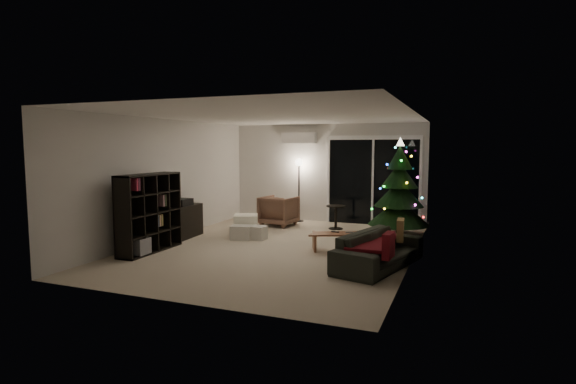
% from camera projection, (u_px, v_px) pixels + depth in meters
% --- Properties ---
extents(room, '(6.50, 7.51, 2.60)m').
position_uv_depth(room, '(323.00, 189.00, 9.71)').
color(room, beige).
rests_on(room, ground).
extents(bookshelf, '(0.54, 1.47, 1.44)m').
position_uv_depth(bookshelf, '(142.00, 212.00, 8.30)').
color(bookshelf, black).
rests_on(bookshelf, floor).
extents(media_cabinet, '(0.48, 1.12, 0.69)m').
position_uv_depth(media_cabinet, '(182.00, 222.00, 9.49)').
color(media_cabinet, black).
rests_on(media_cabinet, floor).
extents(stereo, '(0.35, 0.41, 0.15)m').
position_uv_depth(stereo, '(181.00, 202.00, 9.45)').
color(stereo, black).
rests_on(stereo, media_cabinet).
extents(armchair, '(0.87, 0.89, 0.73)m').
position_uv_depth(armchair, '(279.00, 211.00, 10.99)').
color(armchair, brown).
rests_on(armchair, floor).
extents(ottoman, '(0.66, 0.66, 0.45)m').
position_uv_depth(ottoman, '(246.00, 225.00, 9.78)').
color(ottoman, white).
rests_on(ottoman, floor).
extents(cardboard_box_a, '(0.48, 0.41, 0.29)m').
position_uv_depth(cardboard_box_a, '(241.00, 232.00, 9.36)').
color(cardboard_box_a, beige).
rests_on(cardboard_box_a, floor).
extents(cardboard_box_b, '(0.41, 0.31, 0.28)m').
position_uv_depth(cardboard_box_b, '(256.00, 233.00, 9.37)').
color(cardboard_box_b, beige).
rests_on(cardboard_box_b, floor).
extents(side_table, '(0.55, 0.55, 0.56)m').
position_uv_depth(side_table, '(336.00, 217.00, 10.52)').
color(side_table, black).
rests_on(side_table, floor).
extents(floor_lamp, '(0.25, 0.25, 1.55)m').
position_uv_depth(floor_lamp, '(299.00, 192.00, 11.56)').
color(floor_lamp, black).
rests_on(floor_lamp, floor).
extents(sofa, '(1.24, 2.06, 0.56)m').
position_uv_depth(sofa, '(379.00, 250.00, 7.19)').
color(sofa, '#272C22').
rests_on(sofa, floor).
extents(sofa_throw, '(0.60, 1.39, 0.05)m').
position_uv_depth(sofa_throw, '(373.00, 242.00, 7.21)').
color(sofa_throw, '#600E12').
rests_on(sofa_throw, sofa).
extents(cushion_a, '(0.14, 0.38, 0.37)m').
position_uv_depth(cushion_a, '(400.00, 230.00, 7.68)').
color(cushion_a, '#997244').
rests_on(cushion_a, sofa).
extents(cushion_b, '(0.14, 0.38, 0.37)m').
position_uv_depth(cushion_b, '(388.00, 245.00, 6.47)').
color(cushion_b, '#600E12').
rests_on(cushion_b, sofa).
extents(coffee_table, '(1.23, 0.83, 0.37)m').
position_uv_depth(coffee_table, '(343.00, 243.00, 8.18)').
color(coffee_table, brown).
rests_on(coffee_table, floor).
extents(remote_a, '(0.15, 0.04, 0.02)m').
position_uv_depth(remote_a, '(335.00, 232.00, 8.21)').
color(remote_a, black).
rests_on(remote_a, coffee_table).
extents(remote_b, '(0.14, 0.08, 0.02)m').
position_uv_depth(remote_b, '(349.00, 232.00, 8.17)').
color(remote_b, slate).
rests_on(remote_b, coffee_table).
extents(christmas_tree, '(1.53, 1.53, 2.12)m').
position_uv_depth(christmas_tree, '(399.00, 187.00, 9.67)').
color(christmas_tree, black).
rests_on(christmas_tree, floor).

